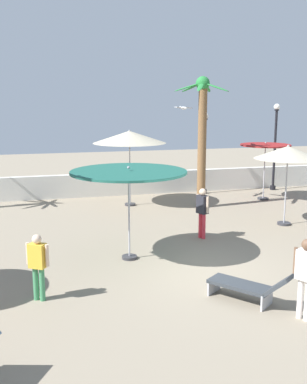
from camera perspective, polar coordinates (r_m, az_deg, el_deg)
name	(u,v)px	position (r m, az deg, el deg)	size (l,w,h in m)	color
ground_plane	(187,268)	(12.42, 4.11, -9.42)	(56.00, 56.00, 0.00)	gray
boundary_wall	(119,184)	(21.54, -4.35, 0.99)	(25.20, 0.30, 1.06)	silver
patio_umbrella_0	(129,137)	(19.10, -2.99, 6.78)	(3.03, 3.03, 3.18)	#333338
patio_umbrella_1	(288,153)	(16.72, 16.31, 4.65)	(2.34, 2.34, 2.87)	#333338
patio_umbrella_2	(265,149)	(20.86, 13.68, 5.20)	(2.19, 2.19, 2.59)	#333338
patio_umbrella_3	(129,174)	(12.54, -3.10, 2.19)	(3.19, 3.19, 2.63)	#333338
palm_tree_1	(202,129)	(18.76, 6.05, 7.81)	(2.41, 2.24, 5.30)	brown
lamp_post_0	(275,144)	(23.31, 14.81, 5.79)	(0.30, 0.30, 4.20)	black
lamp_post_1	(205,151)	(21.79, 6.35, 5.06)	(0.29, 0.29, 3.80)	black
lounge_chair_2	(250,286)	(10.53, 11.86, -11.30)	(1.59, 1.83, 0.84)	#B7B7BC
guest_0	(202,208)	(14.79, 6.07, -2.03)	(0.35, 0.53, 1.64)	#D8333F
guest_1	(306,271)	(9.83, 18.32, -9.28)	(0.38, 0.50, 1.71)	silver
guest_2	(38,261)	(10.55, -14.13, -8.31)	(0.49, 0.40, 1.52)	#3F8C59
seagull_1	(183,108)	(19.84, 3.72, 10.35)	(1.02, 0.83, 0.14)	white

